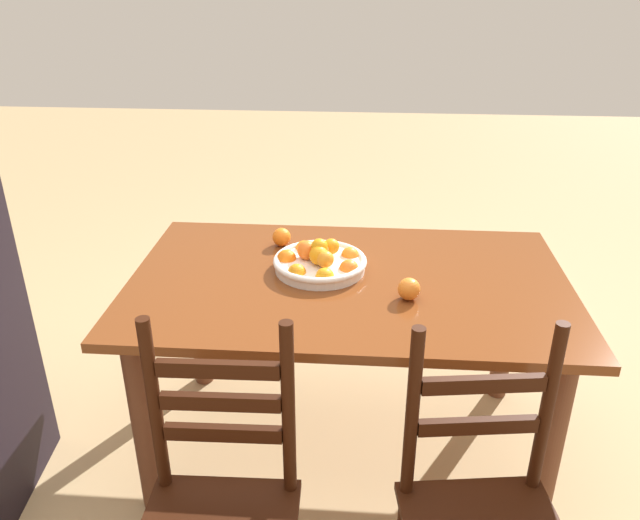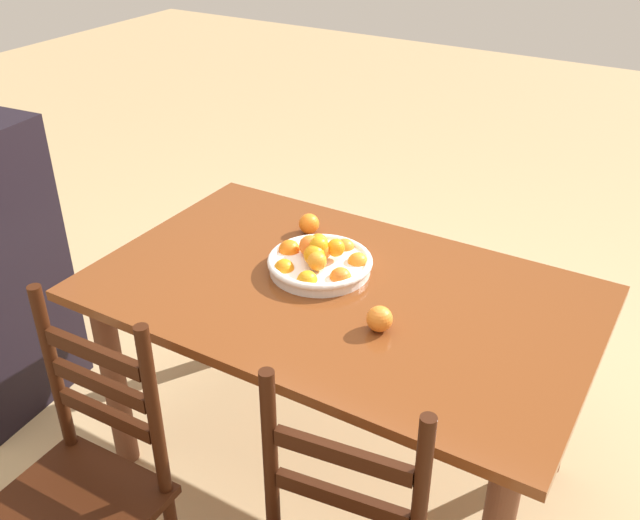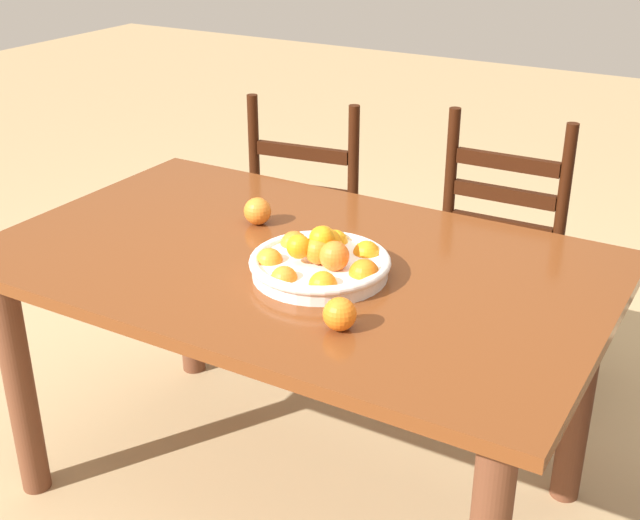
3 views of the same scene
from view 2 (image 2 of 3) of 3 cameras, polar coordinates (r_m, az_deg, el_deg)
ground_plane at (r=2.67m, az=1.33°, el=-15.82°), size 12.00×12.00×0.00m
dining_table at (r=2.26m, az=1.52°, el=-4.83°), size 1.54×0.95×0.74m
chair_by_cabinet at (r=2.05m, az=-18.53°, el=-17.40°), size 0.41×0.41×0.98m
fruit_bowl at (r=2.27m, az=-0.03°, el=-0.08°), size 0.34×0.34×0.13m
orange_loose_0 at (r=2.50m, az=-0.89°, el=2.93°), size 0.07×0.07×0.07m
orange_loose_1 at (r=2.00m, az=4.80°, el=-4.73°), size 0.07×0.07×0.07m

